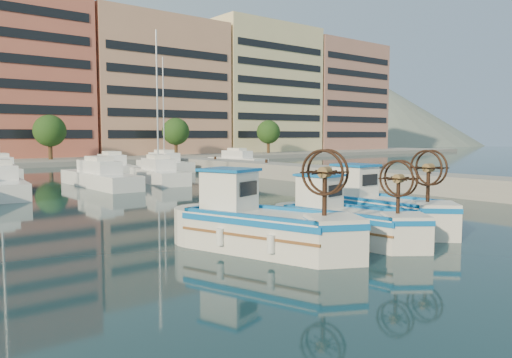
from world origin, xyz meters
The scene contains 8 objects.
ground centered at (0.00, 0.00, 0.00)m, with size 300.00×300.00×0.00m, color #17353D.
quay centered at (13.00, 8.00, 0.60)m, with size 3.00×60.00×1.20m, color gray.
waterfront centered at (9.23, 65.04, 11.10)m, with size 180.00×40.00×25.60m.
hill_east centered at (140.00, 110.00, 0.00)m, with size 160.00×160.00×50.00m, color slate.
yacht_marina centered at (-2.90, 27.68, 0.53)m, with size 39.20×23.28×11.50m.
fishing_boat_a centered at (-5.51, 0.35, 0.89)m, with size 3.48×5.33×3.23m.
fishing_boat_b centered at (-2.33, -0.35, 0.79)m, with size 2.46×4.68×2.85m.
fishing_boat_c centered at (0.45, 0.37, 0.86)m, with size 2.06×5.00×3.11m.
Camera 1 is at (-15.30, -11.56, 3.61)m, focal length 35.00 mm.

